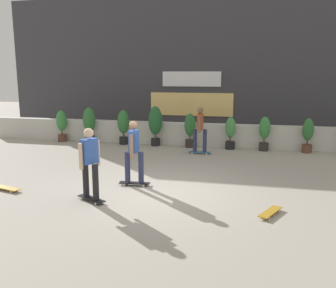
{
  "coord_description": "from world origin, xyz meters",
  "views": [
    {
      "loc": [
        2.32,
        -8.49,
        2.9
      ],
      "look_at": [
        0.0,
        1.5,
        0.9
      ],
      "focal_mm": 39.24,
      "sensor_mm": 36.0,
      "label": 1
    }
  ],
  "objects_px": {
    "potted_plant_2": "(123,125)",
    "potted_plant_3": "(155,123)",
    "potted_plant_0": "(62,124)",
    "potted_plant_6": "(264,132)",
    "skateboard_near_camera": "(270,212)",
    "skater_by_wall_right": "(90,161)",
    "skateboard_aside": "(7,188)",
    "potted_plant_5": "(230,132)",
    "potted_plant_7": "(308,134)",
    "skater_mid_plaza": "(200,128)",
    "potted_plant_1": "(89,122)",
    "skater_far_left": "(134,150)",
    "potted_plant_4": "(190,128)"
  },
  "relations": [
    {
      "from": "skater_by_wall_right",
      "to": "skateboard_near_camera",
      "type": "bearing_deg",
      "value": 1.22
    },
    {
      "from": "skateboard_near_camera",
      "to": "potted_plant_6",
      "type": "bearing_deg",
      "value": 89.9
    },
    {
      "from": "potted_plant_2",
      "to": "potted_plant_3",
      "type": "bearing_deg",
      "value": 0.0
    },
    {
      "from": "skater_by_wall_right",
      "to": "potted_plant_1",
      "type": "bearing_deg",
      "value": 115.16
    },
    {
      "from": "potted_plant_4",
      "to": "skateboard_near_camera",
      "type": "xyz_separation_m",
      "value": [
        2.82,
        -6.56,
        -0.69
      ]
    },
    {
      "from": "potted_plant_4",
      "to": "potted_plant_5",
      "type": "bearing_deg",
      "value": 0.0
    },
    {
      "from": "skateboard_aside",
      "to": "potted_plant_2",
      "type": "bearing_deg",
      "value": 82.99
    },
    {
      "from": "potted_plant_0",
      "to": "potted_plant_2",
      "type": "xyz_separation_m",
      "value": [
        2.78,
        -0.0,
        0.06
      ]
    },
    {
      "from": "potted_plant_4",
      "to": "potted_plant_5",
      "type": "xyz_separation_m",
      "value": [
        1.57,
        0.0,
        -0.08
      ]
    },
    {
      "from": "potted_plant_7",
      "to": "skateboard_near_camera",
      "type": "distance_m",
      "value": 6.77
    },
    {
      "from": "potted_plant_3",
      "to": "potted_plant_5",
      "type": "distance_m",
      "value": 2.98
    },
    {
      "from": "potted_plant_0",
      "to": "skateboard_near_camera",
      "type": "bearing_deg",
      "value": -38.13
    },
    {
      "from": "potted_plant_4",
      "to": "skateboard_near_camera",
      "type": "bearing_deg",
      "value": -66.74
    },
    {
      "from": "potted_plant_7",
      "to": "skater_by_wall_right",
      "type": "bearing_deg",
      "value": -129.68
    },
    {
      "from": "skateboard_near_camera",
      "to": "skateboard_aside",
      "type": "distance_m",
      "value": 6.36
    },
    {
      "from": "potted_plant_4",
      "to": "skater_by_wall_right",
      "type": "height_order",
      "value": "skater_by_wall_right"
    },
    {
      "from": "potted_plant_0",
      "to": "potted_plant_4",
      "type": "xyz_separation_m",
      "value": [
        5.54,
        0.0,
        0.01
      ]
    },
    {
      "from": "potted_plant_1",
      "to": "potted_plant_5",
      "type": "distance_m",
      "value": 5.83
    },
    {
      "from": "potted_plant_2",
      "to": "potted_plant_3",
      "type": "height_order",
      "value": "potted_plant_3"
    },
    {
      "from": "potted_plant_5",
      "to": "skateboard_near_camera",
      "type": "height_order",
      "value": "potted_plant_5"
    },
    {
      "from": "potted_plant_0",
      "to": "potted_plant_1",
      "type": "relative_size",
      "value": 0.9
    },
    {
      "from": "potted_plant_4",
      "to": "potted_plant_7",
      "type": "distance_m",
      "value": 4.37
    },
    {
      "from": "potted_plant_1",
      "to": "skateboard_near_camera",
      "type": "xyz_separation_m",
      "value": [
        7.08,
        -6.56,
        -0.8
      ]
    },
    {
      "from": "potted_plant_6",
      "to": "skateboard_aside",
      "type": "relative_size",
      "value": 1.57
    },
    {
      "from": "potted_plant_6",
      "to": "skater_far_left",
      "type": "bearing_deg",
      "value": -122.74
    },
    {
      "from": "potted_plant_1",
      "to": "potted_plant_3",
      "type": "xyz_separation_m",
      "value": [
        2.86,
        0.0,
        0.07
      ]
    },
    {
      "from": "potted_plant_0",
      "to": "potted_plant_7",
      "type": "bearing_deg",
      "value": 0.0
    },
    {
      "from": "potted_plant_1",
      "to": "potted_plant_6",
      "type": "height_order",
      "value": "potted_plant_1"
    },
    {
      "from": "potted_plant_2",
      "to": "skater_mid_plaza",
      "type": "distance_m",
      "value": 3.49
    },
    {
      "from": "skateboard_near_camera",
      "to": "skateboard_aside",
      "type": "height_order",
      "value": "same"
    },
    {
      "from": "skateboard_aside",
      "to": "potted_plant_5",
      "type": "bearing_deg",
      "value": 51.34
    },
    {
      "from": "skater_far_left",
      "to": "skateboard_near_camera",
      "type": "bearing_deg",
      "value": -20.88
    },
    {
      "from": "potted_plant_1",
      "to": "skateboard_near_camera",
      "type": "relative_size",
      "value": 1.84
    },
    {
      "from": "skateboard_aside",
      "to": "potted_plant_7",
      "type": "bearing_deg",
      "value": 38.94
    },
    {
      "from": "potted_plant_5",
      "to": "potted_plant_3",
      "type": "bearing_deg",
      "value": 180.0
    },
    {
      "from": "potted_plant_1",
      "to": "skateboard_near_camera",
      "type": "height_order",
      "value": "potted_plant_1"
    },
    {
      "from": "potted_plant_1",
      "to": "skateboard_near_camera",
      "type": "bearing_deg",
      "value": -42.8
    },
    {
      "from": "skateboard_aside",
      "to": "skater_far_left",
      "type": "bearing_deg",
      "value": 20.61
    },
    {
      "from": "skater_by_wall_right",
      "to": "skateboard_near_camera",
      "type": "relative_size",
      "value": 2.1
    },
    {
      "from": "potted_plant_4",
      "to": "potted_plant_6",
      "type": "relative_size",
      "value": 1.04
    },
    {
      "from": "potted_plant_3",
      "to": "skater_by_wall_right",
      "type": "distance_m",
      "value": 6.65
    },
    {
      "from": "potted_plant_4",
      "to": "skateboard_aside",
      "type": "xyz_separation_m",
      "value": [
        -3.54,
        -6.39,
        -0.69
      ]
    },
    {
      "from": "potted_plant_2",
      "to": "potted_plant_3",
      "type": "xyz_separation_m",
      "value": [
        1.36,
        0.0,
        0.13
      ]
    },
    {
      "from": "skateboard_near_camera",
      "to": "potted_plant_1",
      "type": "bearing_deg",
      "value": 137.2
    },
    {
      "from": "potted_plant_2",
      "to": "skater_by_wall_right",
      "type": "relative_size",
      "value": 0.83
    },
    {
      "from": "potted_plant_0",
      "to": "skateboard_near_camera",
      "type": "height_order",
      "value": "potted_plant_0"
    },
    {
      "from": "potted_plant_5",
      "to": "potted_plant_7",
      "type": "xyz_separation_m",
      "value": [
        2.8,
        0.0,
        0.03
      ]
    },
    {
      "from": "potted_plant_3",
      "to": "potted_plant_7",
      "type": "distance_m",
      "value": 5.77
    },
    {
      "from": "potted_plant_0",
      "to": "potted_plant_6",
      "type": "relative_size",
      "value": 1.03
    },
    {
      "from": "potted_plant_3",
      "to": "potted_plant_5",
      "type": "height_order",
      "value": "potted_plant_3"
    }
  ]
}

